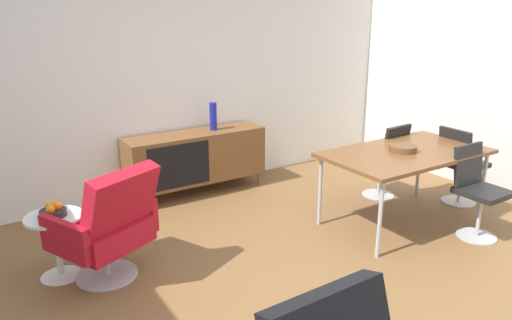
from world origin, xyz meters
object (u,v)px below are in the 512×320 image
(wooden_bowl_on_table, at_px, (403,148))
(vase_cobalt, at_px, (213,116))
(sideboard, at_px, (196,156))
(dining_chair_far_end, at_px, (460,163))
(dining_table, at_px, (406,155))
(side_table_round, at_px, (57,239))
(lounge_chair_red, at_px, (108,224))
(fruit_bowl, at_px, (53,211))
(dining_chair_back_right, at_px, (386,158))
(dining_chair_front_right, at_px, (477,188))

(wooden_bowl_on_table, bearing_deg, vase_cobalt, 121.18)
(sideboard, height_order, dining_chair_far_end, dining_chair_far_end)
(dining_table, height_order, side_table_round, dining_table)
(lounge_chair_red, height_order, fruit_bowl, lounge_chair_red)
(lounge_chair_red, bearing_deg, dining_chair_back_right, 1.19)
(wooden_bowl_on_table, height_order, dining_chair_far_end, dining_chair_far_end)
(dining_chair_front_right, distance_m, dining_chair_back_right, 1.12)
(dining_chair_far_end, bearing_deg, vase_cobalt, 137.98)
(sideboard, bearing_deg, dining_chair_far_end, -38.84)
(vase_cobalt, xyz_separation_m, side_table_round, (-1.95, -1.06, -0.56))
(fruit_bowl, bearing_deg, sideboard, 31.69)
(side_table_round, bearing_deg, sideboard, 31.71)
(wooden_bowl_on_table, relative_size, lounge_chair_red, 0.27)
(dining_table, bearing_deg, fruit_bowl, 166.15)
(vase_cobalt, bearing_deg, lounge_chair_red, -140.68)
(dining_table, height_order, fruit_bowl, dining_table)
(sideboard, bearing_deg, dining_chair_back_right, -36.19)
(dining_table, bearing_deg, sideboard, 126.91)
(dining_chair_far_end, height_order, dining_chair_front_right, same)
(dining_chair_front_right, xyz_separation_m, fruit_bowl, (-3.43, 1.32, 0.09))
(dining_chair_far_end, xyz_separation_m, side_table_round, (-3.97, 0.75, -0.15))
(dining_chair_front_right, bearing_deg, sideboard, 125.82)
(lounge_chair_red, bearing_deg, sideboard, 43.80)
(dining_table, relative_size, side_table_round, 3.08)
(vase_cobalt, bearing_deg, dining_chair_back_right, -40.38)
(dining_chair_back_right, distance_m, lounge_chair_red, 3.10)
(sideboard, bearing_deg, wooden_bowl_on_table, -53.59)
(dining_table, relative_size, dining_chair_front_right, 1.87)
(vase_cobalt, bearing_deg, dining_chair_far_end, -42.02)
(dining_chair_back_right, relative_size, side_table_round, 1.65)
(vase_cobalt, relative_size, dining_table, 0.20)
(side_table_round, bearing_deg, dining_chair_far_end, -10.78)
(side_table_round, bearing_deg, dining_chair_back_right, -3.30)
(side_table_round, xyz_separation_m, fruit_bowl, (0.00, 0.00, 0.24))
(dining_chair_back_right, bearing_deg, lounge_chair_red, -178.81)
(sideboard, distance_m, dining_chair_far_end, 2.89)
(vase_cobalt, distance_m, dining_chair_far_end, 2.74)
(sideboard, height_order, side_table_round, sideboard)
(lounge_chair_red, xyz_separation_m, fruit_bowl, (-0.33, 0.26, 0.09))
(vase_cobalt, relative_size, dining_chair_back_right, 0.37)
(dining_chair_front_right, xyz_separation_m, lounge_chair_red, (-3.09, 1.05, -0.00))
(dining_chair_back_right, bearing_deg, wooden_bowl_on_table, -125.38)
(wooden_bowl_on_table, bearing_deg, fruit_bowl, 166.23)
(sideboard, distance_m, wooden_bowl_on_table, 2.26)
(dining_chair_back_right, bearing_deg, dining_chair_far_end, -46.16)
(dining_chair_far_end, height_order, fruit_bowl, dining_chair_far_end)
(wooden_bowl_on_table, bearing_deg, dining_chair_back_right, 54.62)
(dining_table, distance_m, fruit_bowl, 3.17)
(dining_chair_front_right, height_order, fruit_bowl, dining_chair_front_right)
(dining_chair_back_right, distance_m, fruit_bowl, 3.44)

